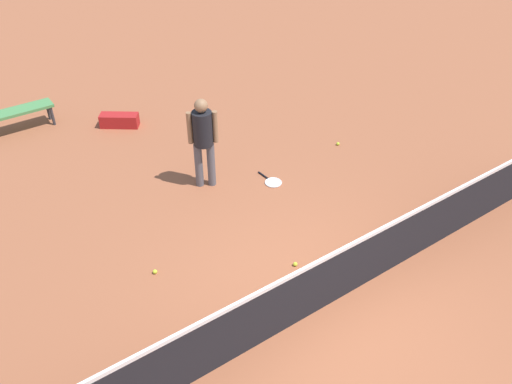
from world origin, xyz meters
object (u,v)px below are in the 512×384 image
Objects in this scene: courtside_bench at (16,113)px; equipment_bag at (118,120)px; tennis_ball_by_net at (155,272)px; tennis_ball_near_player at (338,144)px; player_near_side at (203,136)px; tennis_ball_midcourt at (295,264)px; tennis_racket_near_player at (272,182)px.

equipment_bag is (-1.78, 1.00, -0.28)m from courtside_bench.
equipment_bag is (-1.30, -4.44, 0.11)m from tennis_ball_by_net.
courtside_bench is at bearing -39.78° from tennis_ball_near_player.
player_near_side is 4.55m from courtside_bench.
tennis_ball_midcourt is at bearing 109.26° from courtside_bench.
tennis_ball_midcourt is at bearing 62.94° from tennis_racket_near_player.
player_near_side is at bearing -6.72° from tennis_ball_near_player.
player_near_side reaches higher than tennis_ball_midcourt.
equipment_bag reaches higher than tennis_ball_by_net.
tennis_ball_by_net reaches higher than tennis_racket_near_player.
courtside_bench reaches higher than tennis_ball_by_net.
tennis_ball_by_net is 0.04× the size of courtside_bench.
equipment_bag is (0.49, -5.49, 0.11)m from tennis_ball_midcourt.
player_near_side reaches higher than courtside_bench.
tennis_ball_midcourt is 0.04× the size of courtside_bench.
tennis_ball_midcourt is (2.85, 2.23, 0.00)m from tennis_ball_near_player.
tennis_racket_near_player is 0.40× the size of courtside_bench.
tennis_ball_near_player is at bearing 140.22° from courtside_bench.
tennis_ball_near_player is 6.67m from courtside_bench.
courtside_bench reaches higher than tennis_racket_near_player.
player_near_side is 1.56m from tennis_racket_near_player.
tennis_racket_near_player is 0.73× the size of equipment_bag.
tennis_ball_midcourt is (-1.79, 1.05, 0.00)m from tennis_ball_by_net.
tennis_ball_by_net is at bearing -30.38° from tennis_ball_midcourt.
tennis_ball_midcourt is at bearing 90.72° from player_near_side.
player_near_side is at bearing -139.23° from tennis_ball_by_net.
tennis_ball_midcourt is at bearing 149.62° from tennis_ball_by_net.
player_near_side is 3.06m from tennis_ball_near_player.
tennis_ball_midcourt is 6.89m from courtside_bench.
tennis_ball_midcourt is 5.52m from equipment_bag.
courtside_bench is (0.47, -5.44, 0.38)m from tennis_ball_by_net.
courtside_bench is (2.27, -6.49, 0.38)m from tennis_ball_midcourt.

